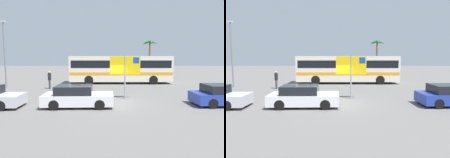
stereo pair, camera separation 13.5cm
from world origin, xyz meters
TOP-DOWN VIEW (x-y plane):
  - ground at (0.00, 0.00)m, footprint 120.00×120.00m
  - bus_front_coach at (1.49, 10.24)m, footprint 11.70×2.46m
  - ferry_sign at (1.38, 1.31)m, footprint 2.20×0.21m
  - car_blue at (7.52, -0.75)m, footprint 4.13×1.94m
  - car_white at (-1.76, -1.05)m, footprint 4.28×1.92m
  - pedestrian_near_sign at (-5.60, 6.03)m, footprint 0.32×0.32m
  - lamp_post_left_side at (-10.29, 6.99)m, footprint 0.56×0.20m
  - palm_tree_seaside at (7.08, 21.61)m, footprint 2.98×2.94m

SIDE VIEW (x-z plane):
  - ground at x=0.00m, z-range 0.00..0.00m
  - car_blue at x=7.52m, z-range -0.03..1.30m
  - car_white at x=-1.76m, z-range -0.03..1.30m
  - pedestrian_near_sign at x=-5.60m, z-range 0.16..1.90m
  - bus_front_coach at x=1.49m, z-range 0.20..3.37m
  - ferry_sign at x=1.38m, z-range 0.73..3.93m
  - lamp_post_left_side at x=-10.29m, z-range 0.32..6.95m
  - palm_tree_seaside at x=7.08m, z-range 1.76..7.85m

